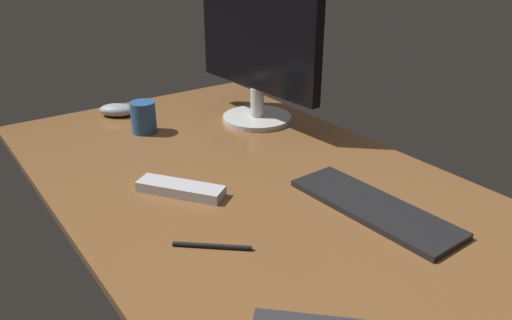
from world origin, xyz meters
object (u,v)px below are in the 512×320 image
pen (212,246)px  computer_mouse (117,110)px  coffee_mug (143,117)px  keyboard (374,207)px  monitor (257,39)px  tv_remote (181,189)px

pen → computer_mouse: bearing=121.8°
coffee_mug → pen: size_ratio=0.61×
keyboard → pen: keyboard is taller
coffee_mug → keyboard: bearing=16.4°
computer_mouse → coffee_mug: 18.15cm
monitor → keyboard: monitor is taller
coffee_mug → tv_remote: bearing=-12.9°
computer_mouse → pen: bearing=-60.5°
keyboard → coffee_mug: 72.90cm
monitor → keyboard: 64.69cm
computer_mouse → coffee_mug: coffee_mug is taller
monitor → coffee_mug: monitor is taller
coffee_mug → pen: (62.30, -14.39, -4.08)cm
monitor → pen: monitor is taller
tv_remote → monitor: bearing=89.5°
computer_mouse → tv_remote: (57.73, -8.01, -0.77)cm
computer_mouse → pen: (80.23, -13.27, -1.50)cm
tv_remote → pen: (22.49, -5.26, -0.73)cm
keyboard → computer_mouse: size_ratio=3.39×
tv_remote → pen: tv_remote is taller
computer_mouse → tv_remote: size_ratio=0.57×
keyboard → computer_mouse: 90.41cm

